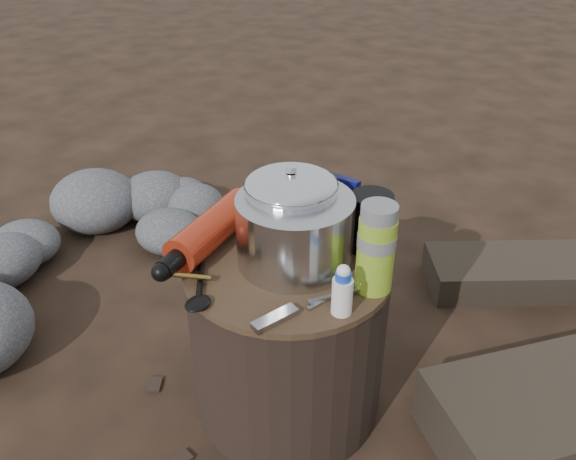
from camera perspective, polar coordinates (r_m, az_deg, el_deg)
The scene contains 14 objects.
ground at distance 1.49m, azimuth 0.00°, elevation -15.97°, with size 60.00×60.00×0.00m, color #2F2017.
stump at distance 1.35m, azimuth 0.00°, elevation -10.26°, with size 0.43×0.43×0.40m, color black.
rock_ring at distance 1.94m, azimuth -19.59°, elevation -1.26°, with size 0.48×1.06×0.21m, color #505055, non-canonical shape.
foil_windscreen at distance 1.20m, azimuth 0.68°, elevation -0.05°, with size 0.24×0.24×0.15m, color #B9B9BF.
camping_pot at distance 1.22m, azimuth 0.29°, elevation 1.76°, with size 0.19×0.19×0.19m, color silver.
fuel_bottle at distance 1.28m, azimuth -7.40°, elevation 0.10°, with size 0.08×0.32×0.08m, color #B52D15, non-canonical shape.
thermos at distance 1.12m, azimuth 8.50°, elevation -1.78°, with size 0.07×0.07×0.18m, color #8FB628.
travel_mug at distance 1.25m, azimuth 7.96°, elevation 0.70°, with size 0.09×0.09×0.13m, color black.
stuff_sack at distance 1.35m, azimuth 0.05°, elevation 2.90°, with size 0.15×0.12×0.10m, color gold.
food_pouch at distance 1.32m, azimuth 4.65°, elevation 2.63°, with size 0.10×0.02×0.13m, color #0C0F55.
multitool at distance 1.07m, azimuth -1.27°, elevation -8.55°, with size 0.03×0.09×0.01m, color #A4A4A9.
pot_grabber at distance 1.13m, azimuth 4.16°, elevation -6.36°, with size 0.03×0.12×0.01m, color #A4A4A9, non-canonical shape.
spork at distance 1.18m, azimuth -8.46°, elevation -4.60°, with size 0.04×0.17×0.01m, color black, non-canonical shape.
squeeze_bottle at distance 1.08m, azimuth 5.27°, elevation -5.98°, with size 0.04×0.04×0.09m, color white.
Camera 1 is at (0.54, -0.85, 1.10)m, focal length 36.82 mm.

